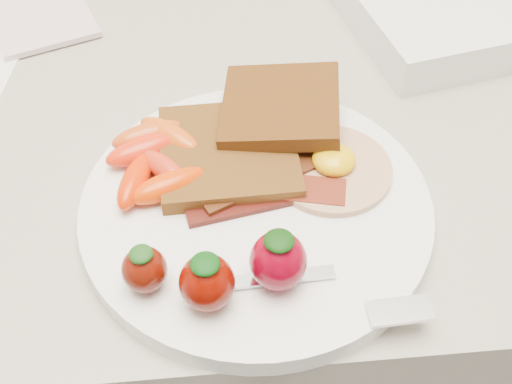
{
  "coord_description": "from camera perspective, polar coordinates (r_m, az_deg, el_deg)",
  "views": [
    {
      "loc": [
        -0.01,
        1.21,
        1.29
      ],
      "look_at": [
        0.02,
        1.53,
        0.93
      ],
      "focal_mm": 45.0,
      "sensor_mm": 36.0,
      "label": 1
    }
  ],
  "objects": [
    {
      "name": "counter",
      "position": [
        0.97,
        -2.04,
        -11.4
      ],
      "size": [
        2.0,
        0.6,
        0.9
      ],
      "primitive_type": "cube",
      "color": "gray",
      "rests_on": "ground"
    },
    {
      "name": "plate",
      "position": [
        0.5,
        0.0,
        -1.45
      ],
      "size": [
        0.27,
        0.27,
        0.02
      ],
      "primitive_type": "cylinder",
      "color": "white",
      "rests_on": "counter"
    },
    {
      "name": "toast_lower",
      "position": [
        0.52,
        -2.49,
        3.51
      ],
      "size": [
        0.11,
        0.11,
        0.01
      ],
      "primitive_type": "cube",
      "rotation": [
        0.0,
        0.0,
        0.03
      ],
      "color": "#47260E",
      "rests_on": "plate"
    },
    {
      "name": "toast_upper",
      "position": [
        0.54,
        2.21,
        7.64
      ],
      "size": [
        0.11,
        0.11,
        0.02
      ],
      "primitive_type": "cube",
      "rotation": [
        0.0,
        -0.1,
        -0.16
      ],
      "color": "black",
      "rests_on": "toast_lower"
    },
    {
      "name": "fried_egg",
      "position": [
        0.51,
        6.76,
        2.29
      ],
      "size": [
        0.12,
        0.12,
        0.02
      ],
      "color": "beige",
      "rests_on": "plate"
    },
    {
      "name": "bacon_strips",
      "position": [
        0.49,
        0.75,
        0.43
      ],
      "size": [
        0.13,
        0.08,
        0.01
      ],
      "color": "black",
      "rests_on": "plate"
    },
    {
      "name": "baby_carrots",
      "position": [
        0.51,
        -8.96,
        3.02
      ],
      "size": [
        0.09,
        0.11,
        0.02
      ],
      "color": "red",
      "rests_on": "plate"
    },
    {
      "name": "strawberries",
      "position": [
        0.43,
        -2.88,
        -6.94
      ],
      "size": [
        0.12,
        0.05,
        0.05
      ],
      "color": "#510D03",
      "rests_on": "plate"
    },
    {
      "name": "fork",
      "position": [
        0.44,
        5.98,
        -8.97
      ],
      "size": [
        0.16,
        0.05,
        0.0
      ],
      "color": "silver",
      "rests_on": "plate"
    },
    {
      "name": "notepad",
      "position": [
        0.75,
        -18.83,
        15.01
      ],
      "size": [
        0.14,
        0.17,
        0.01
      ],
      "primitive_type": "cube",
      "rotation": [
        0.0,
        0.0,
        0.36
      ],
      "color": "beige",
      "rests_on": "paper_sheet"
    }
  ]
}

